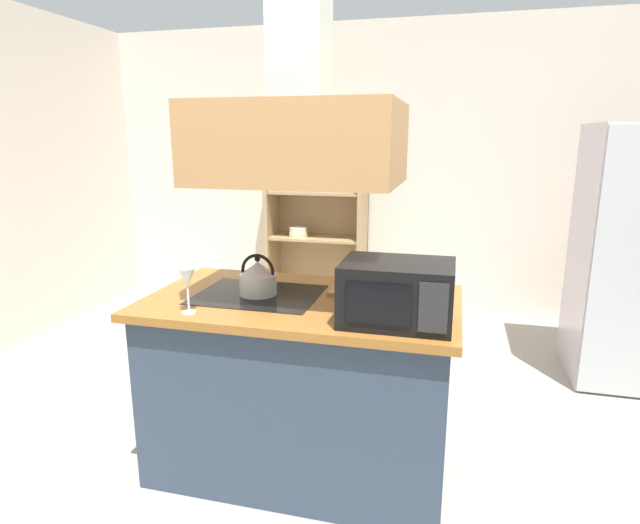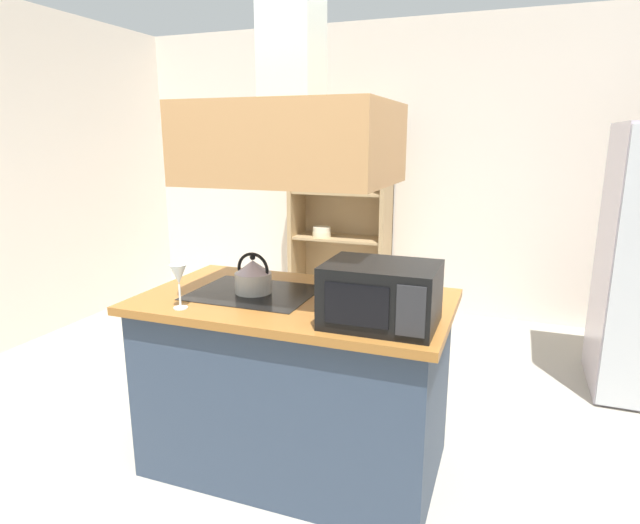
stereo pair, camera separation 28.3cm
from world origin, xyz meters
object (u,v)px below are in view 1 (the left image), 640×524
at_px(dish_cabinet, 317,229).
at_px(kettle, 258,278).
at_px(cutting_board, 366,291).
at_px(wine_glass_on_counter, 187,280).
at_px(microwave, 397,292).

xyz_separation_m(dish_cabinet, kettle, (0.37, -2.54, 0.20)).
distance_m(cutting_board, wine_glass_on_counter, 0.88).
xyz_separation_m(kettle, cutting_board, (0.51, 0.18, -0.08)).
relative_size(kettle, microwave, 0.45).
distance_m(cutting_board, microwave, 0.46).
relative_size(dish_cabinet, microwave, 3.84).
bearing_deg(cutting_board, microwave, -63.41).
relative_size(dish_cabinet, cutting_board, 5.20).
bearing_deg(dish_cabinet, cutting_board, -69.62).
height_order(dish_cabinet, cutting_board, dish_cabinet).
bearing_deg(dish_cabinet, kettle, -81.70).
relative_size(dish_cabinet, wine_glass_on_counter, 8.58).
height_order(dish_cabinet, wine_glass_on_counter, dish_cabinet).
height_order(dish_cabinet, microwave, dish_cabinet).
xyz_separation_m(dish_cabinet, microwave, (1.08, -2.76, 0.25)).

